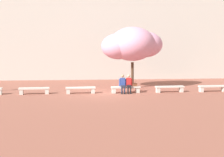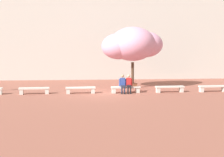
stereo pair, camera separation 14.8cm
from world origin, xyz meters
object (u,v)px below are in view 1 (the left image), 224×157
Objects in this scene: stone_bench_east_end at (170,88)px; cherry_tree_main at (132,45)px; stone_bench_near_east at (126,89)px; handbag at (135,85)px; stone_bench_near_west at (34,90)px; person_seated_left at (123,83)px; stone_bench_far_east at (213,87)px; stone_bench_center at (81,89)px; person_seated_right at (129,83)px.

cherry_tree_main reaches higher than stone_bench_east_end.
handbag is (0.66, 0.02, 0.27)m from stone_bench_near_east.
stone_bench_near_west is 6.07m from person_seated_left.
stone_bench_far_east is (12.54, 0.00, 0.00)m from stone_bench_near_west.
person_seated_left is (2.92, -0.05, 0.39)m from stone_bench_center.
person_seated_left is 3.81× the size of handbag.
stone_bench_near_west is at bearing -180.00° from stone_bench_near_east.
handbag is at bearing 179.46° from stone_bench_east_end.
cherry_tree_main reaches higher than stone_bench_near_west.
stone_bench_center is at bearing -179.65° from handbag.
person_seated_right is at bearing -0.92° from stone_bench_center.
person_seated_right is (0.21, -0.05, 0.39)m from stone_bench_near_east.
cherry_tree_main is at bearing 76.88° from person_seated_right.
stone_bench_east_end is 0.43× the size of cherry_tree_main.
person_seated_right is at bearing -14.28° from stone_bench_near_east.
person_seated_left is at bearing -179.53° from stone_bench_far_east.
person_seated_right reaches higher than stone_bench_near_east.
stone_bench_near_west is at bearing -180.00° from stone_bench_east_end.
stone_bench_near_west is at bearing 179.49° from person_seated_left.
person_seated_right is 3.67m from cherry_tree_main.
handbag reaches higher than stone_bench_far_east.
person_seated_left is at bearing -174.99° from handbag.
stone_bench_near_west and stone_bench_east_end have the same top height.
stone_bench_center is 3.14m from stone_bench_near_east.
stone_bench_center is 5.52m from cherry_tree_main.
stone_bench_east_end is (6.27, 0.00, 0.00)m from stone_bench_center.
stone_bench_center is 1.00× the size of stone_bench_near_east.
stone_bench_center and stone_bench_east_end have the same top height.
stone_bench_near_east is at bearing 165.72° from person_seated_right.
stone_bench_east_end is 1.00× the size of stone_bench_far_east.
stone_bench_near_east is 1.00× the size of stone_bench_far_east.
stone_bench_east_end is 2.49m from handbag.
person_seated_left is at bearing -180.00° from person_seated_right.
stone_bench_near_west is 6.07× the size of handbag.
stone_bench_near_east is 0.45m from person_seated_left.
stone_bench_east_end is 4.54m from cherry_tree_main.
cherry_tree_main is (-5.49, 2.41, 3.04)m from stone_bench_far_east.
stone_bench_near_west is 1.00× the size of stone_bench_center.
stone_bench_near_east is (6.27, 0.00, 0.00)m from stone_bench_near_west.
person_seated_right is 3.81× the size of handbag.
cherry_tree_main is (-2.35, 2.41, 3.04)m from stone_bench_east_end.
handbag is at bearing 0.19° from stone_bench_near_west.
stone_bench_east_end and stone_bench_far_east have the same top height.
stone_bench_near_west is 6.94m from handbag.
stone_bench_center is at bearing -180.00° from stone_bench_east_end.
person_seated_left is 0.89m from handbag.
person_seated_left is at bearing -112.07° from cherry_tree_main.
stone_bench_near_west is 1.00× the size of stone_bench_east_end.
cherry_tree_main is at bearing 67.93° from person_seated_left.
handbag is (0.45, 0.08, -0.12)m from person_seated_right.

